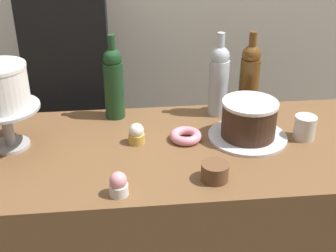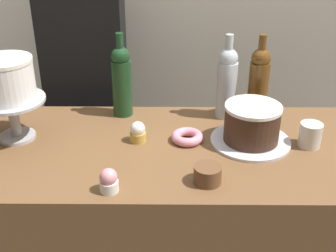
{
  "view_description": "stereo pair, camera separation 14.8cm",
  "coord_description": "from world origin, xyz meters",
  "px_view_note": "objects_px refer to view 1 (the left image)",
  "views": [
    {
      "loc": [
        -0.14,
        -1.31,
        1.7
      ],
      "look_at": [
        0.0,
        0.0,
        1.01
      ],
      "focal_mm": 47.33,
      "sensor_mm": 36.0,
      "label": 1
    },
    {
      "loc": [
        0.01,
        -1.31,
        1.7
      ],
      "look_at": [
        0.0,
        0.0,
        1.01
      ],
      "focal_mm": 47.33,
      "sensor_mm": 36.0,
      "label": 2
    }
  ],
  "objects_px": {
    "cupcake_vanilla": "(137,134)",
    "barista_figure": "(73,103)",
    "wine_bottle_amber": "(249,78)",
    "cookie_stack": "(215,172)",
    "chocolate_round_cake": "(249,119)",
    "wine_bottle_clear": "(219,79)",
    "wine_bottle_green": "(114,82)",
    "cake_stand_pedestal": "(6,120)",
    "white_layer_cake": "(0,86)",
    "cupcake_strawberry": "(118,184)",
    "donut_pink": "(186,136)",
    "coffee_cup_ceramic": "(305,127)"
  },
  "relations": [
    {
      "from": "cupcake_vanilla",
      "to": "barista_figure",
      "type": "distance_m",
      "value": 0.64
    },
    {
      "from": "wine_bottle_amber",
      "to": "cookie_stack",
      "type": "relative_size",
      "value": 3.87
    },
    {
      "from": "wine_bottle_amber",
      "to": "chocolate_round_cake",
      "type": "bearing_deg",
      "value": -104.07
    },
    {
      "from": "wine_bottle_clear",
      "to": "barista_figure",
      "type": "distance_m",
      "value": 0.74
    },
    {
      "from": "wine_bottle_green",
      "to": "chocolate_round_cake",
      "type": "bearing_deg",
      "value": -25.36
    },
    {
      "from": "cookie_stack",
      "to": "cake_stand_pedestal",
      "type": "bearing_deg",
      "value": 157.78
    },
    {
      "from": "chocolate_round_cake",
      "to": "cake_stand_pedestal",
      "type": "bearing_deg",
      "value": 178.28
    },
    {
      "from": "wine_bottle_clear",
      "to": "wine_bottle_amber",
      "type": "height_order",
      "value": "same"
    },
    {
      "from": "wine_bottle_clear",
      "to": "wine_bottle_amber",
      "type": "bearing_deg",
      "value": 0.15
    },
    {
      "from": "white_layer_cake",
      "to": "cookie_stack",
      "type": "distance_m",
      "value": 0.74
    },
    {
      "from": "chocolate_round_cake",
      "to": "barista_figure",
      "type": "relative_size",
      "value": 0.12
    },
    {
      "from": "cookie_stack",
      "to": "barista_figure",
      "type": "xyz_separation_m",
      "value": [
        -0.5,
        0.81,
        -0.12
      ]
    },
    {
      "from": "cupcake_strawberry",
      "to": "wine_bottle_amber",
      "type": "bearing_deg",
      "value": 44.26
    },
    {
      "from": "cookie_stack",
      "to": "wine_bottle_green",
      "type": "bearing_deg",
      "value": 122.75
    },
    {
      "from": "wine_bottle_green",
      "to": "wine_bottle_amber",
      "type": "relative_size",
      "value": 1.0
    },
    {
      "from": "cookie_stack",
      "to": "cupcake_strawberry",
      "type": "bearing_deg",
      "value": -170.94
    },
    {
      "from": "wine_bottle_green",
      "to": "wine_bottle_amber",
      "type": "bearing_deg",
      "value": -1.69
    },
    {
      "from": "cupcake_strawberry",
      "to": "cookie_stack",
      "type": "bearing_deg",
      "value": 9.06
    },
    {
      "from": "cupcake_strawberry",
      "to": "donut_pink",
      "type": "relative_size",
      "value": 0.66
    },
    {
      "from": "cake_stand_pedestal",
      "to": "barista_figure",
      "type": "distance_m",
      "value": 0.59
    },
    {
      "from": "white_layer_cake",
      "to": "coffee_cup_ceramic",
      "type": "bearing_deg",
      "value": -2.69
    },
    {
      "from": "cake_stand_pedestal",
      "to": "barista_figure",
      "type": "xyz_separation_m",
      "value": [
        0.16,
        0.54,
        -0.19
      ]
    },
    {
      "from": "barista_figure",
      "to": "cake_stand_pedestal",
      "type": "bearing_deg",
      "value": -106.09
    },
    {
      "from": "donut_pink",
      "to": "barista_figure",
      "type": "xyz_separation_m",
      "value": [
        -0.45,
        0.56,
        -0.11
      ]
    },
    {
      "from": "chocolate_round_cake",
      "to": "wine_bottle_green",
      "type": "bearing_deg",
      "value": 154.64
    },
    {
      "from": "cake_stand_pedestal",
      "to": "coffee_cup_ceramic",
      "type": "relative_size",
      "value": 2.74
    },
    {
      "from": "wine_bottle_clear",
      "to": "donut_pink",
      "type": "xyz_separation_m",
      "value": [
        -0.15,
        -0.2,
        -0.13
      ]
    },
    {
      "from": "white_layer_cake",
      "to": "wine_bottle_clear",
      "type": "xyz_separation_m",
      "value": [
        0.76,
        0.18,
        -0.08
      ]
    },
    {
      "from": "wine_bottle_green",
      "to": "cupcake_vanilla",
      "type": "height_order",
      "value": "wine_bottle_green"
    },
    {
      "from": "wine_bottle_clear",
      "to": "cookie_stack",
      "type": "distance_m",
      "value": 0.47
    },
    {
      "from": "coffee_cup_ceramic",
      "to": "chocolate_round_cake",
      "type": "bearing_deg",
      "value": 173.27
    },
    {
      "from": "wine_bottle_green",
      "to": "barista_figure",
      "type": "relative_size",
      "value": 0.2
    },
    {
      "from": "wine_bottle_clear",
      "to": "donut_pink",
      "type": "bearing_deg",
      "value": -127.49
    },
    {
      "from": "wine_bottle_clear",
      "to": "cookie_stack",
      "type": "relative_size",
      "value": 3.87
    },
    {
      "from": "cake_stand_pedestal",
      "to": "wine_bottle_amber",
      "type": "relative_size",
      "value": 0.72
    },
    {
      "from": "wine_bottle_clear",
      "to": "coffee_cup_ceramic",
      "type": "bearing_deg",
      "value": -40.75
    },
    {
      "from": "wine_bottle_clear",
      "to": "coffee_cup_ceramic",
      "type": "xyz_separation_m",
      "value": [
        0.27,
        -0.23,
        -0.1
      ]
    },
    {
      "from": "cake_stand_pedestal",
      "to": "cupcake_strawberry",
      "type": "relative_size",
      "value": 3.14
    },
    {
      "from": "wine_bottle_green",
      "to": "barista_figure",
      "type": "bearing_deg",
      "value": 120.55
    },
    {
      "from": "cupcake_vanilla",
      "to": "coffee_cup_ceramic",
      "type": "distance_m",
      "value": 0.59
    },
    {
      "from": "cookie_stack",
      "to": "coffee_cup_ceramic",
      "type": "relative_size",
      "value": 0.99
    },
    {
      "from": "barista_figure",
      "to": "wine_bottle_green",
      "type": "bearing_deg",
      "value": -59.45
    },
    {
      "from": "cake_stand_pedestal",
      "to": "cupcake_strawberry",
      "type": "distance_m",
      "value": 0.49
    },
    {
      "from": "cupcake_strawberry",
      "to": "wine_bottle_clear",
      "type": "bearing_deg",
      "value": 51.85
    },
    {
      "from": "white_layer_cake",
      "to": "cupcake_strawberry",
      "type": "height_order",
      "value": "white_layer_cake"
    },
    {
      "from": "wine_bottle_clear",
      "to": "barista_figure",
      "type": "bearing_deg",
      "value": 149.17
    },
    {
      "from": "wine_bottle_green",
      "to": "cupcake_vanilla",
      "type": "xyz_separation_m",
      "value": [
        0.07,
        -0.22,
        -0.11
      ]
    },
    {
      "from": "white_layer_cake",
      "to": "donut_pink",
      "type": "distance_m",
      "value": 0.64
    },
    {
      "from": "chocolate_round_cake",
      "to": "cupcake_vanilla",
      "type": "distance_m",
      "value": 0.4
    },
    {
      "from": "wine_bottle_amber",
      "to": "donut_pink",
      "type": "xyz_separation_m",
      "value": [
        -0.27,
        -0.2,
        -0.13
      ]
    }
  ]
}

